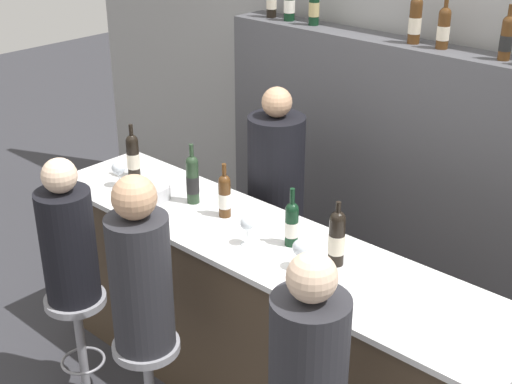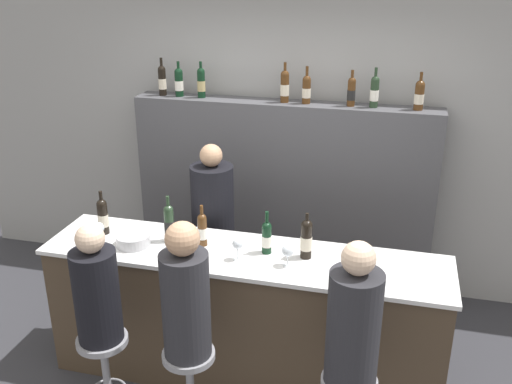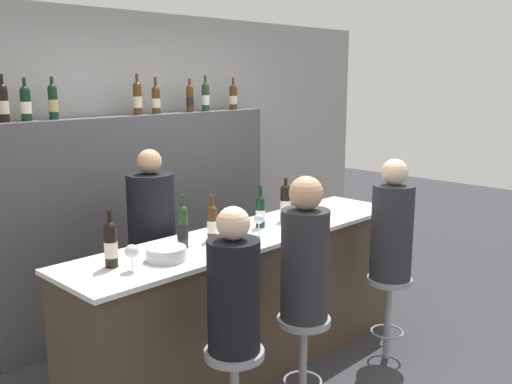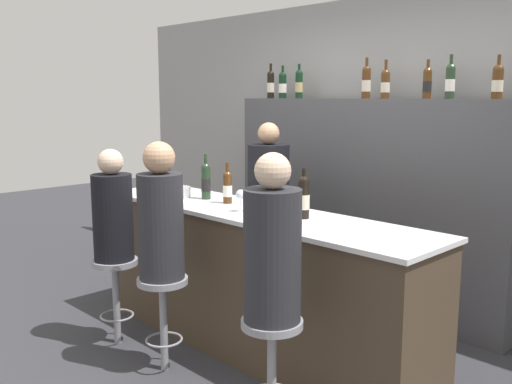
{
  "view_description": "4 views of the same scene",
  "coord_description": "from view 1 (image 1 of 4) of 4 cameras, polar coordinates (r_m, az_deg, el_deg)",
  "views": [
    {
      "loc": [
        2.08,
        -2.02,
        2.73
      ],
      "look_at": [
        -0.04,
        0.3,
        1.25
      ],
      "focal_mm": 50.0,
      "sensor_mm": 36.0,
      "label": 1
    },
    {
      "loc": [
        0.93,
        -2.99,
        2.83
      ],
      "look_at": [
        0.08,
        0.33,
        1.45
      ],
      "focal_mm": 40.0,
      "sensor_mm": 36.0,
      "label": 2
    },
    {
      "loc": [
        -2.69,
        -2.39,
        2.06
      ],
      "look_at": [
        0.12,
        0.36,
        1.26
      ],
      "focal_mm": 40.0,
      "sensor_mm": 36.0,
      "label": 3
    },
    {
      "loc": [
        2.74,
        -2.36,
        1.77
      ],
      "look_at": [
        0.02,
        0.32,
        1.13
      ],
      "focal_mm": 40.0,
      "sensor_mm": 36.0,
      "label": 4
    }
  ],
  "objects": [
    {
      "name": "wine_glass_1",
      "position": [
        3.45,
        -0.72,
        -2.6
      ],
      "size": [
        0.07,
        0.07,
        0.15
      ],
      "color": "silver",
      "rests_on": "bar_counter"
    },
    {
      "name": "wine_bottle_counter_0",
      "position": [
        4.24,
        -9.82,
        2.9
      ],
      "size": [
        0.08,
        0.08,
        0.33
      ],
      "color": "black",
      "rests_on": "bar_counter"
    },
    {
      "name": "wine_bottle_backbar_5",
      "position": [
        4.02,
        19.41,
        11.59
      ],
      "size": [
        0.07,
        0.07,
        0.29
      ],
      "color": "#4C2D14",
      "rests_on": "back_bar_cabinet"
    },
    {
      "name": "wine_glass_0",
      "position": [
        4.14,
        -10.96,
        1.84
      ],
      "size": [
        0.08,
        0.08,
        0.15
      ],
      "color": "silver",
      "rests_on": "bar_counter"
    },
    {
      "name": "wall_back",
      "position": [
        4.59,
        13.38,
        6.48
      ],
      "size": [
        6.4,
        0.05,
        2.6
      ],
      "color": "#9E9E9E",
      "rests_on": "ground_plane"
    },
    {
      "name": "wine_bottle_counter_4",
      "position": [
        3.3,
        6.48,
        -3.64
      ],
      "size": [
        0.08,
        0.08,
        0.32
      ],
      "color": "black",
      "rests_on": "bar_counter"
    },
    {
      "name": "wine_glass_2",
      "position": [
        3.26,
        3.6,
        -4.51
      ],
      "size": [
        0.08,
        0.08,
        0.15
      ],
      "color": "silver",
      "rests_on": "bar_counter"
    },
    {
      "name": "wine_bottle_backbar_2",
      "position": [
        4.65,
        4.68,
        14.74
      ],
      "size": [
        0.07,
        0.07,
        0.31
      ],
      "color": "black",
      "rests_on": "back_bar_cabinet"
    },
    {
      "name": "wine_bottle_backbar_1",
      "position": [
        4.78,
        2.69,
        15.0
      ],
      "size": [
        0.07,
        0.07,
        0.3
      ],
      "color": "black",
      "rests_on": "back_bar_cabinet"
    },
    {
      "name": "bar_stool_middle",
      "position": [
        3.6,
        -8.64,
        -13.68
      ],
      "size": [
        0.33,
        0.33,
        0.63
      ],
      "color": "gray",
      "rests_on": "ground_plane"
    },
    {
      "name": "wine_bottle_counter_2",
      "position": [
        3.72,
        -2.53,
        -0.24
      ],
      "size": [
        0.07,
        0.07,
        0.3
      ],
      "color": "#4C2D14",
      "rests_on": "bar_counter"
    },
    {
      "name": "guest_seated_middle",
      "position": [
        3.29,
        -9.24,
        -6.39
      ],
      "size": [
        0.29,
        0.29,
        0.87
      ],
      "color": "#28282D",
      "rests_on": "bar_stool_middle"
    },
    {
      "name": "metal_bowl",
      "position": [
        4.0,
        -8.52,
        0.07
      ],
      "size": [
        0.24,
        0.24,
        0.08
      ],
      "color": "#B7B7BC",
      "rests_on": "bar_counter"
    },
    {
      "name": "bar_stool_left",
      "position": [
        3.99,
        -14.06,
        -9.87
      ],
      "size": [
        0.33,
        0.33,
        0.63
      ],
      "color": "gray",
      "rests_on": "ground_plane"
    },
    {
      "name": "bartender",
      "position": [
        4.31,
        1.56,
        -2.42
      ],
      "size": [
        0.33,
        0.33,
        1.57
      ],
      "color": "black",
      "rests_on": "ground_plane"
    },
    {
      "name": "guest_seated_left",
      "position": [
        3.74,
        -14.85,
        -3.68
      ],
      "size": [
        0.28,
        0.28,
        0.79
      ],
      "color": "black",
      "rests_on": "bar_stool_left"
    },
    {
      "name": "wine_bottle_counter_3",
      "position": [
        3.45,
        2.88,
        -2.5
      ],
      "size": [
        0.07,
        0.07,
        0.3
      ],
      "color": "black",
      "rests_on": "bar_counter"
    },
    {
      "name": "back_bar_cabinet",
      "position": [
        4.56,
        11.44,
        0.81
      ],
      "size": [
        2.6,
        0.28,
        1.75
      ],
      "color": "#4C4C51",
      "rests_on": "ground_plane"
    },
    {
      "name": "bar_counter",
      "position": [
        3.82,
        0.42,
        -10.29
      ],
      "size": [
        2.77,
        0.63,
        1.0
      ],
      "color": "#473828",
      "rests_on": "ground_plane"
    },
    {
      "name": "wine_bottle_backbar_4",
      "position": [
        4.17,
        14.79,
        12.63
      ],
      "size": [
        0.07,
        0.07,
        0.3
      ],
      "color": "#4C2D14",
      "rests_on": "back_bar_cabinet"
    },
    {
      "name": "wine_bottle_counter_1",
      "position": [
        3.87,
        -5.1,
        1.06
      ],
      "size": [
        0.07,
        0.07,
        0.34
      ],
      "color": "#233823",
      "rests_on": "bar_counter"
    },
    {
      "name": "guest_seated_right",
      "position": [
        2.72,
        4.21,
        -13.86
      ],
      "size": [
        0.3,
        0.3,
        0.87
      ],
      "color": "#28282D",
      "rests_on": "bar_stool_right"
    },
    {
      "name": "wine_bottle_backbar_3",
      "position": [
        4.25,
        12.65,
        13.3
      ],
      "size": [
        0.07,
        0.07,
        0.33
      ],
      "color": "#4C2D14",
      "rests_on": "back_bar_cabinet"
    }
  ]
}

